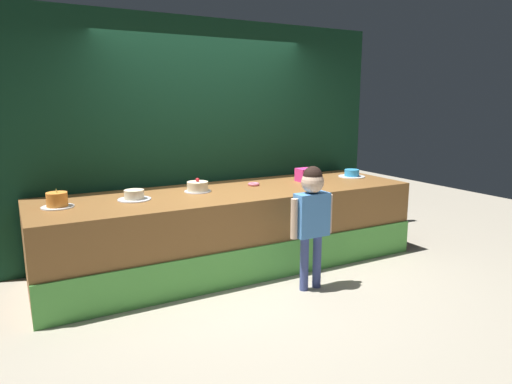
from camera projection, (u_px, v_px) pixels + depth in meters
ground_plane at (258, 282)px, 4.56m from camera, size 12.00×12.00×0.00m
stage_platform at (232, 228)px, 4.99m from camera, size 4.07×1.21×0.84m
curtain_backdrop at (206, 138)px, 5.40m from camera, size 4.63×0.08×2.71m
child_figure at (312, 211)px, 4.26m from camera, size 0.46×0.21×1.19m
pink_box at (306, 175)px, 5.46m from camera, size 0.23×0.18×0.16m
donut at (254, 184)px, 5.19m from camera, size 0.13×0.13×0.03m
cake_far_left at (57, 201)px, 4.11m from camera, size 0.29×0.29×0.18m
cake_center_left at (134, 196)px, 4.43m from camera, size 0.32×0.32×0.10m
cake_center_right at (198, 187)px, 4.83m from camera, size 0.29×0.29×0.15m
cake_far_right at (352, 174)px, 5.78m from camera, size 0.34×0.34×0.09m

